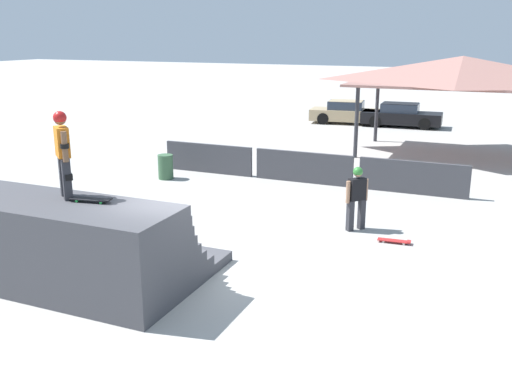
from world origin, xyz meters
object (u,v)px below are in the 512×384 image
Objects in this scene: skateboard_on_deck at (92,199)px; parked_car_black at (401,116)px; skateboard_on_ground at (395,241)px; trash_bin at (166,167)px; bystander_walking at (357,193)px; skater_on_deck at (63,149)px; parked_car_tan at (347,113)px.

skateboard_on_deck is 0.20× the size of parked_car_black.
skateboard_on_ground is 0.94× the size of trash_bin.
bystander_walking reaches higher than skateboard_on_ground.
skater_on_deck is 1.99× the size of trash_bin.
skater_on_deck is 23.27m from parked_car_black.
bystander_walking reaches higher than trash_bin.
bystander_walking is 2.08× the size of skateboard_on_ground.
skateboard_on_ground is 9.09m from trash_bin.
skater_on_deck reaches higher than parked_car_black.
parked_car_tan is at bearing 80.18° from trash_bin.
skater_on_deck is 0.40× the size of parked_car_black.
trash_bin reaches higher than skateboard_on_ground.
parked_car_tan is (2.59, 14.96, 0.18)m from trash_bin.
bystander_walking reaches higher than parked_car_tan.
parked_car_tan is at bearing 130.11° from skater_on_deck.
skateboard_on_ground is at bearing -21.09° from trash_bin.
parked_car_black is at bearing 75.24° from skateboard_on_deck.
bystander_walking is 1.96× the size of trash_bin.
parked_car_black is (2.07, 23.08, -1.24)m from skateboard_on_deck.
skateboard_on_deck is 8.98m from trash_bin.
parked_car_tan is at bearing 103.36° from skateboard_on_ground.
skater_on_deck is at bearing -70.63° from trash_bin.
skateboard_on_deck reaches higher than skateboard_on_ground.
skateboard_on_ground is at bearing 34.82° from skateboard_on_deck.
parked_car_tan reaches higher than skateboard_on_ground.
skateboard_on_deck is 6.73m from bystander_walking.
skateboard_on_ground is 0.19× the size of parked_car_tan.
skateboard_on_deck is 23.15m from parked_car_tan.
skater_on_deck reaches higher than parked_car_tan.
trash_bin is at bearing -68.46° from bystander_walking.
parked_car_black is (2.74, 23.01, -2.15)m from skater_on_deck.
skater_on_deck reaches higher than skateboard_on_deck.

